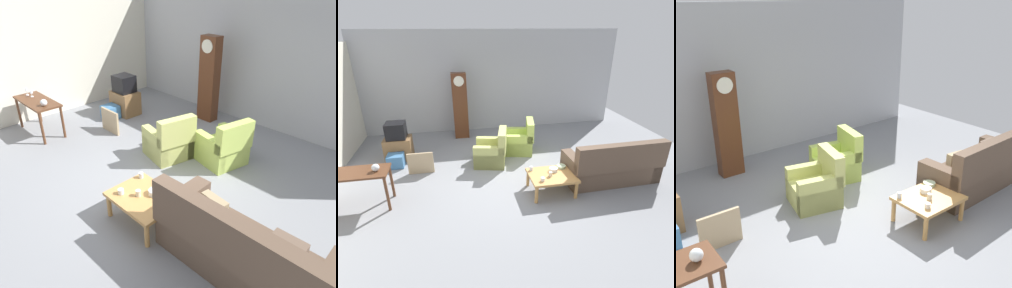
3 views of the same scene
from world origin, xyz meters
The scene contains 21 objects.
ground_plane centered at (0.00, 0.00, 0.00)m, with size 10.40×10.40×0.00m, color gray.
garage_door_wall centered at (0.00, 3.60, 1.60)m, with size 8.40×0.16×3.20m, color #ADAFB5.
pegboard_wall_left centered at (-4.20, 0.40, 1.44)m, with size 0.12×6.40×2.88m, color silver.
couch_floral centered at (2.11, -0.46, 0.35)m, with size 2.12×0.93×1.04m.
armchair_olive_near centered at (-0.44, 0.90, 0.31)m, with size 0.94×0.92×0.92m.
armchair_olive_far centered at (0.43, 1.47, 0.31)m, with size 0.93×0.91×0.92m.
coffee_table_wood centered at (0.61, -0.63, 0.36)m, with size 0.96×0.76×0.42m.
console_table_dark centered at (-3.28, -0.40, 0.66)m, with size 1.30×0.56×0.77m.
grandfather_clock centered at (-1.12, 2.90, 1.02)m, with size 0.44×0.30×2.02m.
tv_stand_cabinet centered at (-2.83, 1.66, 0.30)m, with size 0.68×0.52×0.59m, color brown.
tv_crt centered at (-2.83, 1.66, 0.80)m, with size 0.48×0.44×0.42m, color black.
framed_picture_leaning centered at (-2.19, 0.73, 0.27)m, with size 0.60×0.05×0.53m, color tan.
storage_box_blue centered at (-2.85, 1.20, 0.16)m, with size 0.39×0.36×0.33m, color teal.
glass_dome_cloche centered at (-2.84, -0.43, 0.84)m, with size 0.14×0.14×0.14m, color silver.
cup_white_porcelain centered at (0.34, -0.84, 0.46)m, with size 0.09×0.09×0.08m, color white.
cup_blue_rimmed centered at (0.23, -0.37, 0.47)m, with size 0.07×0.07×0.09m, color silver.
cup_cream_tall centered at (0.55, -0.69, 0.47)m, with size 0.08×0.08×0.10m, color beige.
bowl_white_stacked centered at (0.69, -0.50, 0.46)m, with size 0.18×0.18×0.08m, color white.
bowl_shallow_green centered at (0.91, -0.38, 0.45)m, with size 0.20×0.20×0.05m, color #B2C69E.
wine_glass_tall centered at (-3.74, -0.41, 0.90)m, with size 0.08×0.08×0.20m.
wine_glass_mid centered at (-3.57, -0.38, 0.88)m, with size 0.08×0.08×0.17m.
Camera 1 is at (3.38, -2.86, 3.16)m, focal length 33.24 mm.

